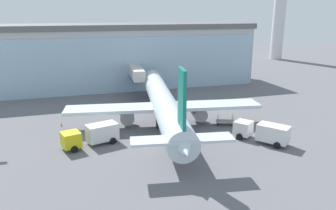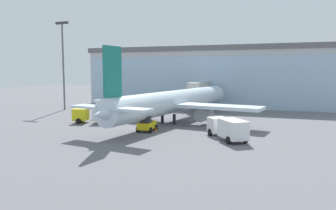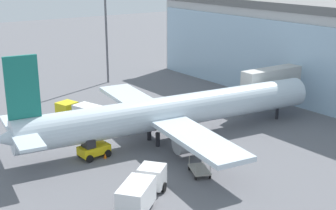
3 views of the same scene
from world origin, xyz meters
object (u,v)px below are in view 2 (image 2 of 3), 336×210
Objects in this scene: pushback_tug at (147,125)px; baggage_cart at (226,125)px; safety_cone_nose at (156,129)px; airplane at (174,102)px; catering_truck at (98,114)px; safety_cone_wingtip at (105,114)px; jet_bridge at (202,88)px; fuel_truck at (228,128)px; apron_light_mast at (63,58)px.

baggage_cart is at bearing -60.54° from pushback_tug.
pushback_tug is (-9.60, -6.85, 0.47)m from baggage_cart.
safety_cone_nose is at bearing -51.26° from pushback_tug.
catering_truck is (-10.94, -6.21, -1.91)m from airplane.
airplane is 73.33× the size of safety_cone_wingtip.
baggage_cart is at bearing 170.30° from catering_truck.
safety_cone_nose is at bearing -34.82° from safety_cone_wingtip.
pushback_tug is (10.64, -3.44, -0.49)m from catering_truck.
jet_bridge is 25.40m from baggage_cart.
jet_bridge reaches higher than baggage_cart.
fuel_truck is at bearing -54.62° from baggage_cart.
jet_bridge is 30.95m from apron_light_mast.
airplane reaches higher than baggage_cart.
safety_cone_wingtip is at bearing 141.41° from jet_bridge.
catering_truck is 1.09× the size of fuel_truck.
apron_light_mast reaches higher than fuel_truck.
safety_cone_nose is at bearing -170.03° from airplane.
apron_light_mast is 34.58m from safety_cone_nose.
safety_cone_wingtip is at bearing 45.30° from pushback_tug.
safety_cone_wingtip is (-14.08, -17.30, -4.39)m from jet_bridge.
baggage_cart is at bearing -25.11° from fuel_truck.
baggage_cart is 10.50m from safety_cone_nose.
fuel_truck is 8.11m from baggage_cart.
airplane is at bearing -169.72° from catering_truck.
jet_bridge is at bearing 50.87° from safety_cone_wingtip.
airplane is at bearing -9.27° from safety_cone_wingtip.
jet_bridge is at bearing 26.53° from apron_light_mast.
fuel_truck is at bearing -156.55° from jet_bridge.
apron_light_mast is 34.37× the size of safety_cone_wingtip.
pushback_tug reaches higher than safety_cone_wingtip.
airplane is 11.96× the size of pushback_tug.
catering_truck is (17.58, -12.53, -9.73)m from apron_light_mast.
jet_bridge is 29.73m from pushback_tug.
jet_bridge is at bearing -3.81° from pushback_tug.
safety_cone_wingtip is (-26.92, 13.10, -1.19)m from fuel_truck.
jet_bridge is 33.16m from fuel_truck.
jet_bridge is at bearing -129.30° from catering_truck.
catering_truck is at bearing -150.11° from baggage_cart.
apron_light_mast is at bearing 117.07° from jet_bridge.
safety_cone_nose is at bearing -27.27° from apron_light_mast.
pushback_tug is at bearing 45.34° from fuel_truck.
airplane is (28.52, -6.32, -7.83)m from apron_light_mast.
jet_bridge is 0.33× the size of airplane.
fuel_truck is at bearing -9.76° from safety_cone_nose.
baggage_cart is 11.81m from pushback_tug.
catering_truck is 2.39× the size of baggage_cart.
catering_truck is at bearing 38.79° from fuel_truck.
safety_cone_wingtip is (-4.59, 8.74, -1.19)m from catering_truck.
baggage_cart is 5.78× the size of safety_cone_wingtip.
baggage_cart is 0.94× the size of pushback_tug.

